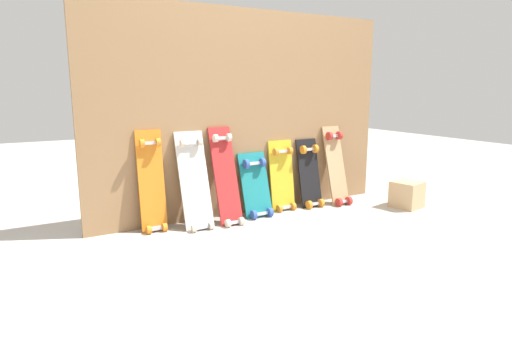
{
  "coord_description": "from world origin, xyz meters",
  "views": [
    {
      "loc": [
        -1.61,
        -2.92,
        1.0
      ],
      "look_at": [
        0.0,
        -0.07,
        0.36
      ],
      "focal_mm": 30.29,
      "sensor_mm": 36.0,
      "label": 1
    }
  ],
  "objects_px": {
    "wooden_crate": "(407,194)",
    "skateboard_white": "(195,185)",
    "skateboard_red": "(226,180)",
    "skateboard_natural": "(337,169)",
    "skateboard_teal": "(256,189)",
    "skateboard_yellow": "(282,179)",
    "skateboard_orange": "(152,186)",
    "skateboard_black": "(310,177)"
  },
  "relations": [
    {
      "from": "wooden_crate",
      "to": "skateboard_white",
      "type": "bearing_deg",
      "value": 167.11
    },
    {
      "from": "skateboard_red",
      "to": "skateboard_natural",
      "type": "bearing_deg",
      "value": 0.99
    },
    {
      "from": "skateboard_teal",
      "to": "skateboard_yellow",
      "type": "bearing_deg",
      "value": 8.98
    },
    {
      "from": "skateboard_white",
      "to": "skateboard_yellow",
      "type": "xyz_separation_m",
      "value": [
        0.79,
        0.07,
        -0.05
      ]
    },
    {
      "from": "skateboard_red",
      "to": "skateboard_yellow",
      "type": "relative_size",
      "value": 1.22
    },
    {
      "from": "skateboard_orange",
      "to": "skateboard_red",
      "type": "xyz_separation_m",
      "value": [
        0.54,
        -0.08,
        -0.0
      ]
    },
    {
      "from": "skateboard_red",
      "to": "skateboard_natural",
      "type": "relative_size",
      "value": 1.07
    },
    {
      "from": "skateboard_natural",
      "to": "skateboard_yellow",
      "type": "bearing_deg",
      "value": 173.45
    },
    {
      "from": "skateboard_red",
      "to": "skateboard_yellow",
      "type": "distance_m",
      "value": 0.55
    },
    {
      "from": "skateboard_black",
      "to": "skateboard_natural",
      "type": "relative_size",
      "value": 0.87
    },
    {
      "from": "skateboard_red",
      "to": "skateboard_teal",
      "type": "relative_size",
      "value": 1.4
    },
    {
      "from": "skateboard_orange",
      "to": "skateboard_black",
      "type": "distance_m",
      "value": 1.34
    },
    {
      "from": "skateboard_orange",
      "to": "wooden_crate",
      "type": "xyz_separation_m",
      "value": [
        2.03,
        -0.47,
        -0.21
      ]
    },
    {
      "from": "skateboard_orange",
      "to": "skateboard_natural",
      "type": "distance_m",
      "value": 1.6
    },
    {
      "from": "skateboard_teal",
      "to": "wooden_crate",
      "type": "height_order",
      "value": "skateboard_teal"
    },
    {
      "from": "skateboard_white",
      "to": "wooden_crate",
      "type": "distance_m",
      "value": 1.79
    },
    {
      "from": "skateboard_teal",
      "to": "skateboard_natural",
      "type": "xyz_separation_m",
      "value": [
        0.79,
        -0.02,
        0.09
      ]
    },
    {
      "from": "skateboard_red",
      "to": "skateboard_teal",
      "type": "xyz_separation_m",
      "value": [
        0.27,
        0.04,
        -0.1
      ]
    },
    {
      "from": "skateboard_teal",
      "to": "skateboard_yellow",
      "type": "distance_m",
      "value": 0.28
    },
    {
      "from": "skateboard_white",
      "to": "skateboard_black",
      "type": "bearing_deg",
      "value": 2.27
    },
    {
      "from": "skateboard_red",
      "to": "wooden_crate",
      "type": "distance_m",
      "value": 1.56
    },
    {
      "from": "skateboard_white",
      "to": "skateboard_teal",
      "type": "xyz_separation_m",
      "value": [
        0.52,
        0.02,
        -0.09
      ]
    },
    {
      "from": "skateboard_red",
      "to": "skateboard_black",
      "type": "height_order",
      "value": "skateboard_red"
    },
    {
      "from": "wooden_crate",
      "to": "skateboard_natural",
      "type": "bearing_deg",
      "value": 136.49
    },
    {
      "from": "skateboard_black",
      "to": "skateboard_red",
      "type": "bearing_deg",
      "value": -176.29
    },
    {
      "from": "skateboard_yellow",
      "to": "skateboard_natural",
      "type": "height_order",
      "value": "skateboard_natural"
    },
    {
      "from": "skateboard_teal",
      "to": "skateboard_red",
      "type": "bearing_deg",
      "value": -172.65
    },
    {
      "from": "skateboard_yellow",
      "to": "skateboard_black",
      "type": "bearing_deg",
      "value": -5.69
    },
    {
      "from": "skateboard_red",
      "to": "skateboard_teal",
      "type": "height_order",
      "value": "skateboard_red"
    },
    {
      "from": "skateboard_white",
      "to": "skateboard_black",
      "type": "relative_size",
      "value": 1.2
    },
    {
      "from": "skateboard_white",
      "to": "skateboard_black",
      "type": "height_order",
      "value": "skateboard_white"
    },
    {
      "from": "skateboard_natural",
      "to": "wooden_crate",
      "type": "xyz_separation_m",
      "value": [
        0.43,
        -0.41,
        -0.19
      ]
    },
    {
      "from": "skateboard_red",
      "to": "skateboard_natural",
      "type": "xyz_separation_m",
      "value": [
        1.07,
        0.02,
        -0.02
      ]
    },
    {
      "from": "skateboard_orange",
      "to": "wooden_crate",
      "type": "bearing_deg",
      "value": -12.92
    },
    {
      "from": "skateboard_red",
      "to": "skateboard_teal",
      "type": "distance_m",
      "value": 0.29
    },
    {
      "from": "skateboard_white",
      "to": "skateboard_teal",
      "type": "height_order",
      "value": "skateboard_white"
    },
    {
      "from": "skateboard_yellow",
      "to": "skateboard_natural",
      "type": "bearing_deg",
      "value": -6.55
    },
    {
      "from": "skateboard_white",
      "to": "wooden_crate",
      "type": "xyz_separation_m",
      "value": [
        1.74,
        -0.4,
        -0.2
      ]
    },
    {
      "from": "skateboard_orange",
      "to": "skateboard_natural",
      "type": "relative_size",
      "value": 1.06
    },
    {
      "from": "skateboard_yellow",
      "to": "wooden_crate",
      "type": "height_order",
      "value": "skateboard_yellow"
    },
    {
      "from": "skateboard_orange",
      "to": "wooden_crate",
      "type": "height_order",
      "value": "skateboard_orange"
    },
    {
      "from": "skateboard_orange",
      "to": "skateboard_yellow",
      "type": "bearing_deg",
      "value": -0.02
    }
  ]
}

